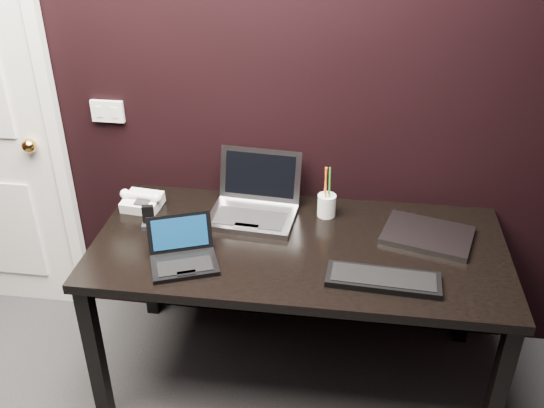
# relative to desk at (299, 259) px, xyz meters

# --- Properties ---
(wall_back) EXTENTS (4.00, 0.00, 4.00)m
(wall_back) POSITION_rel_desk_xyz_m (-0.30, 0.40, 0.64)
(wall_back) COLOR black
(wall_back) RESTS_ON ground
(wall_switch) EXTENTS (0.15, 0.02, 0.10)m
(wall_switch) POSITION_rel_desk_xyz_m (-0.92, 0.39, 0.46)
(wall_switch) COLOR silver
(wall_switch) RESTS_ON wall_back
(desk) EXTENTS (1.70, 0.80, 0.74)m
(desk) POSITION_rel_desk_xyz_m (0.00, 0.00, 0.00)
(desk) COLOR black
(desk) RESTS_ON ground
(netbook) EXTENTS (0.32, 0.30, 0.16)m
(netbook) POSITION_rel_desk_xyz_m (-0.44, -0.19, 0.11)
(netbook) COLOR black
(netbook) RESTS_ON desk
(silver_laptop) EXTENTS (0.40, 0.36, 0.26)m
(silver_laptop) POSITION_rel_desk_xyz_m (-0.22, 0.20, 0.13)
(silver_laptop) COLOR #9FA0A5
(silver_laptop) RESTS_ON desk
(ext_keyboard) EXTENTS (0.43, 0.17, 0.03)m
(ext_keyboard) POSITION_rel_desk_xyz_m (0.34, -0.22, 0.09)
(ext_keyboard) COLOR black
(ext_keyboard) RESTS_ON desk
(closed_laptop) EXTENTS (0.41, 0.34, 0.02)m
(closed_laptop) POSITION_rel_desk_xyz_m (0.53, 0.12, 0.09)
(closed_laptop) COLOR gray
(closed_laptop) RESTS_ON desk
(desk_phone) EXTENTS (0.20, 0.17, 0.10)m
(desk_phone) POSITION_rel_desk_xyz_m (-0.73, 0.19, 0.11)
(desk_phone) COLOR silver
(desk_phone) RESTS_ON desk
(mobile_phone) EXTENTS (0.07, 0.06, 0.10)m
(mobile_phone) POSITION_rel_desk_xyz_m (-0.65, 0.04, 0.12)
(mobile_phone) COLOR black
(mobile_phone) RESTS_ON desk
(pen_cup) EXTENTS (0.10, 0.10, 0.24)m
(pen_cup) POSITION_rel_desk_xyz_m (0.10, 0.24, 0.13)
(pen_cup) COLOR silver
(pen_cup) RESTS_ON desk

